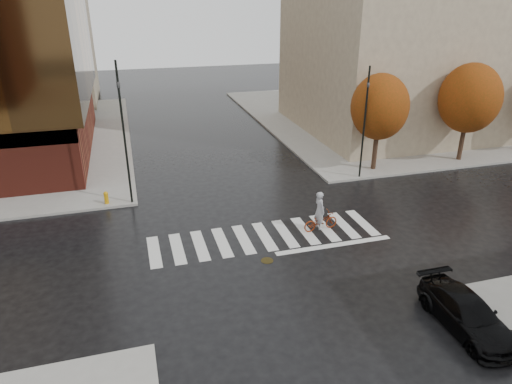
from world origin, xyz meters
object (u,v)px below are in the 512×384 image
(sedan, at_px, (466,313))
(traffic_light_ne, at_px, (365,116))
(cyclist, at_px, (320,217))
(traffic_light_nw, at_px, (123,124))
(fire_hydrant, at_px, (106,197))

(sedan, xyz_separation_m, traffic_light_ne, (3.31, 14.38, 3.59))
(cyclist, xyz_separation_m, traffic_light_nw, (-9.25, 5.92, 4.08))
(sedan, height_order, fire_hydrant, sedan)
(traffic_light_nw, relative_size, traffic_light_ne, 1.12)
(fire_hydrant, bearing_deg, traffic_light_ne, -0.71)
(traffic_light_nw, distance_m, traffic_light_ne, 14.67)
(sedan, relative_size, traffic_light_nw, 0.54)
(sedan, bearing_deg, traffic_light_ne, 77.29)
(cyclist, xyz_separation_m, fire_hydrant, (-10.66, 6.12, -0.18))
(traffic_light_ne, relative_size, fire_hydrant, 9.64)
(sedan, bearing_deg, fire_hydrant, 131.44)
(cyclist, height_order, fire_hydrant, cyclist)
(traffic_light_nw, relative_size, fire_hydrant, 10.80)
(sedan, xyz_separation_m, traffic_light_nw, (-11.35, 14.38, 4.19))
(sedan, distance_m, cyclist, 8.71)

